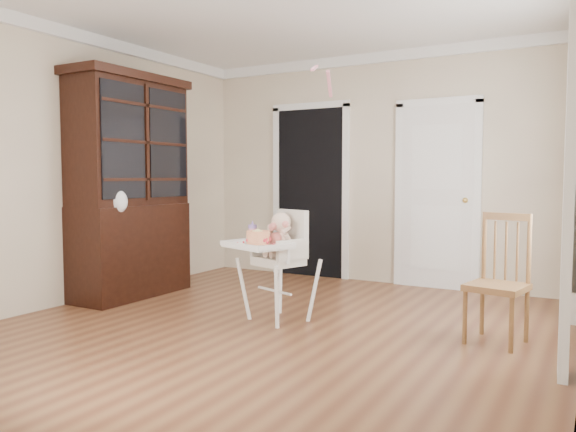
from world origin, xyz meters
The scene contains 12 objects.
floor centered at (0.00, 0.00, 0.00)m, with size 5.00×5.00×0.00m, color brown.
wall_back centered at (0.00, 2.50, 1.35)m, with size 4.50×4.50×0.00m, color beige.
wall_left centered at (-2.25, 0.00, 1.35)m, with size 5.00×5.00×0.00m, color beige.
doorway centered at (-0.90, 2.48, 1.11)m, with size 1.06×0.05×2.22m.
closet_door centered at (0.70, 2.48, 1.02)m, with size 0.96×0.09×2.13m.
high_chair centered at (-0.12, 0.35, 0.61)m, with size 0.76×0.84×0.99m.
baby centered at (-0.11, 0.37, 0.74)m, with size 0.26×0.26×0.41m.
cake centered at (-0.19, 0.14, 0.74)m, with size 0.26×0.26×0.12m.
sippy_cup centered at (-0.38, 0.34, 0.76)m, with size 0.08×0.08×0.18m.
china_cabinet centered at (-1.99, 0.47, 1.16)m, with size 0.61×1.37×2.31m.
dining_chair centered at (1.66, 0.61, 0.46)m, with size 0.47×0.47×0.98m.
streamer centered at (-0.08, 0.97, 2.28)m, with size 0.03×0.50×0.02m, color pink, non-canonical shape.
Camera 1 is at (2.34, -3.82, 1.26)m, focal length 35.00 mm.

